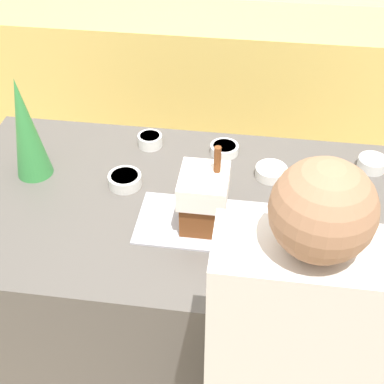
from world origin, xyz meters
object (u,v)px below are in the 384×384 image
at_px(gingerbread_house, 204,198).
at_px(decorative_tree, 25,129).
at_px(baking_tray, 203,223).
at_px(candy_bowl_far_left, 271,171).
at_px(candy_bowl_near_tray_left, 331,215).
at_px(candy_bowl_near_tray_right, 372,163).
at_px(candy_bowl_front_corner, 150,140).
at_px(candy_bowl_beside_tree, 224,149).
at_px(candy_bowl_behind_tray, 125,180).

relative_size(gingerbread_house, decorative_tree, 0.74).
bearing_deg(baking_tray, gingerbread_house, 36.13).
bearing_deg(candy_bowl_far_left, decorative_tree, -173.40).
height_order(gingerbread_house, candy_bowl_far_left, gingerbread_house).
bearing_deg(candy_bowl_near_tray_left, candy_bowl_far_left, 133.86).
relative_size(candy_bowl_near_tray_left, candy_bowl_near_tray_right, 0.90).
bearing_deg(candy_bowl_front_corner, decorative_tree, -149.26).
distance_m(candy_bowl_beside_tree, candy_bowl_front_corner, 0.32).
relative_size(baking_tray, candy_bowl_near_tray_right, 4.13).
bearing_deg(candy_bowl_near_tray_right, baking_tray, -146.58).
bearing_deg(decorative_tree, candy_bowl_far_left, 6.60).
height_order(candy_bowl_front_corner, candy_bowl_behind_tray, candy_bowl_front_corner).
relative_size(candy_bowl_near_tray_left, candy_bowl_far_left, 0.82).
bearing_deg(candy_bowl_front_corner, candy_bowl_beside_tree, -1.65).
xyz_separation_m(baking_tray, decorative_tree, (-0.70, 0.20, 0.20)).
distance_m(candy_bowl_beside_tree, candy_bowl_far_left, 0.24).
xyz_separation_m(baking_tray, candy_bowl_near_tray_right, (0.63, 0.42, 0.02)).
relative_size(candy_bowl_beside_tree, candy_bowl_near_tray_right, 1.03).
distance_m(gingerbread_house, candy_bowl_behind_tray, 0.38).
xyz_separation_m(gingerbread_house, decorative_tree, (-0.70, 0.20, 0.09)).
bearing_deg(candy_bowl_front_corner, candy_bowl_near_tray_right, -2.14).
bearing_deg(baking_tray, candy_bowl_front_corner, 122.13).
height_order(candy_bowl_beside_tree, candy_bowl_near_tray_left, candy_bowl_near_tray_left).
bearing_deg(candy_bowl_far_left, candy_bowl_front_corner, 164.79).
xyz_separation_m(candy_bowl_beside_tree, candy_bowl_front_corner, (-0.32, 0.01, 0.01)).
bearing_deg(candy_bowl_front_corner, candy_bowl_far_left, -15.21).
bearing_deg(decorative_tree, candy_bowl_behind_tray, -4.04).
distance_m(gingerbread_house, candy_bowl_beside_tree, 0.45).
distance_m(baking_tray, candy_bowl_behind_tray, 0.37).
bearing_deg(candy_bowl_near_tray_left, candy_bowl_front_corner, 153.39).
xyz_separation_m(gingerbread_house, candy_bowl_behind_tray, (-0.33, 0.18, -0.10)).
distance_m(gingerbread_house, candy_bowl_near_tray_right, 0.76).
height_order(candy_bowl_beside_tree, candy_bowl_behind_tray, candy_bowl_behind_tray).
bearing_deg(candy_bowl_near_tray_left, baking_tray, -169.48).
distance_m(candy_bowl_near_tray_left, candy_bowl_front_corner, 0.82).
height_order(candy_bowl_beside_tree, candy_bowl_far_left, candy_bowl_far_left).
distance_m(candy_bowl_near_tray_left, candy_bowl_far_left, 0.31).
relative_size(gingerbread_house, candy_bowl_beside_tree, 2.65).
bearing_deg(candy_bowl_near_tray_right, gingerbread_house, -146.58).
relative_size(candy_bowl_far_left, candy_bowl_behind_tray, 0.97).
distance_m(candy_bowl_beside_tree, candy_bowl_near_tray_left, 0.55).
xyz_separation_m(decorative_tree, candy_bowl_near_tray_right, (1.33, 0.21, -0.18)).
distance_m(baking_tray, candy_bowl_far_left, 0.39).
xyz_separation_m(candy_bowl_far_left, candy_bowl_near_tray_right, (0.40, 0.11, 0.00)).
distance_m(candy_bowl_far_left, candy_bowl_near_tray_right, 0.41).
height_order(candy_bowl_near_tray_left, candy_bowl_behind_tray, candy_bowl_behind_tray).
xyz_separation_m(candy_bowl_beside_tree, candy_bowl_near_tray_right, (0.60, -0.02, 0.01)).
bearing_deg(candy_bowl_near_tray_right, decorative_tree, -170.89).
bearing_deg(candy_bowl_beside_tree, decorative_tree, -161.99).
xyz_separation_m(candy_bowl_beside_tree, candy_bowl_behind_tray, (-0.36, -0.26, 0.01)).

